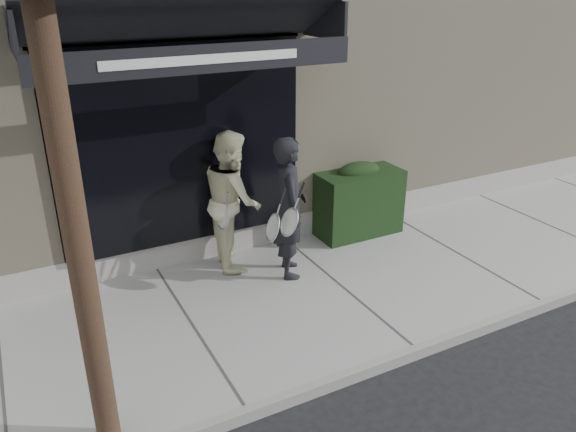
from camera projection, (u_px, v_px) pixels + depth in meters
ground at (339, 292)px, 7.37m from camera, size 80.00×80.00×0.00m
sidewalk at (339, 288)px, 7.35m from camera, size 20.00×3.00×0.12m
curb at (416, 352)px, 6.08m from camera, size 20.00×0.10×0.14m
building_facade at (199, 39)px, 10.31m from camera, size 14.30×8.04×5.64m
hedge at (357, 200)px, 8.59m from camera, size 1.30×0.70×1.14m
pedestrian_front at (289, 208)px, 7.24m from camera, size 0.80×0.91×1.89m
pedestrian_back at (232, 200)px, 7.51m from camera, size 0.87×1.03×1.88m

